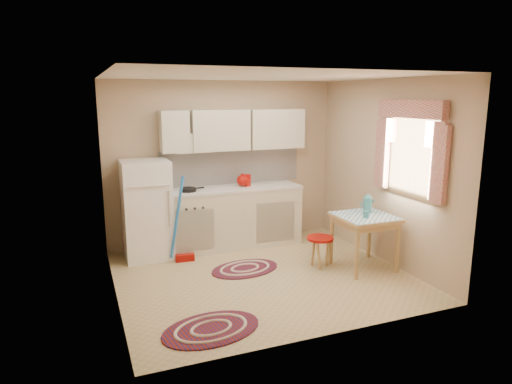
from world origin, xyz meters
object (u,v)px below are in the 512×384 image
Objects in this scene: base_cabinets at (227,219)px; stool at (320,252)px; fridge at (147,210)px; table at (364,242)px.

base_cabinets is 5.36× the size of stool.
fridge is 1.94× the size of table.
fridge reaches higher than stool.
base_cabinets is (1.20, 0.05, -0.26)m from fridge.
stool is (2.09, -1.23, -0.49)m from fridge.
base_cabinets is 3.12× the size of table.
table is at bearing -29.40° from fridge.
base_cabinets is 2.08m from table.
base_cabinets is at bearing 132.95° from table.
table is (1.42, -1.52, -0.08)m from base_cabinets.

